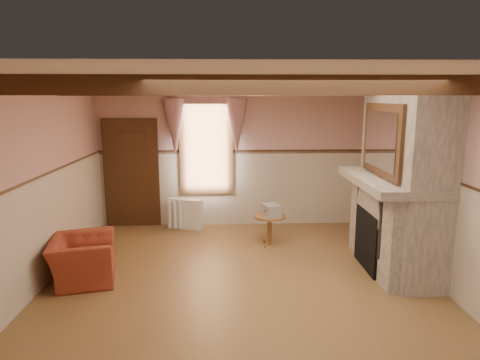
{
  "coord_description": "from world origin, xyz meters",
  "views": [
    {
      "loc": [
        -0.19,
        -5.54,
        2.59
      ],
      "look_at": [
        0.01,
        0.8,
        1.35
      ],
      "focal_mm": 32.0,
      "sensor_mm": 36.0,
      "label": 1
    }
  ],
  "objects_px": {
    "armchair": "(82,259)",
    "radiator": "(185,214)",
    "bowl": "(398,177)",
    "mantel_clock": "(374,162)",
    "oil_lamp": "(382,163)",
    "side_table": "(269,230)"
  },
  "relations": [
    {
      "from": "armchair",
      "to": "radiator",
      "type": "xyz_separation_m",
      "value": [
        1.23,
        2.43,
        -0.02
      ]
    },
    {
      "from": "armchair",
      "to": "bowl",
      "type": "height_order",
      "value": "bowl"
    },
    {
      "from": "radiator",
      "to": "mantel_clock",
      "type": "bearing_deg",
      "value": -3.53
    },
    {
      "from": "radiator",
      "to": "armchair",
      "type": "bearing_deg",
      "value": -98.04
    },
    {
      "from": "armchair",
      "to": "oil_lamp",
      "type": "distance_m",
      "value": 4.72
    },
    {
      "from": "armchair",
      "to": "side_table",
      "type": "xyz_separation_m",
      "value": [
        2.8,
        1.4,
        -0.04
      ]
    },
    {
      "from": "side_table",
      "to": "bowl",
      "type": "distance_m",
      "value": 2.44
    },
    {
      "from": "oil_lamp",
      "to": "armchair",
      "type": "bearing_deg",
      "value": -170.49
    },
    {
      "from": "armchair",
      "to": "mantel_clock",
      "type": "xyz_separation_m",
      "value": [
        4.49,
        1.1,
        1.2
      ]
    },
    {
      "from": "mantel_clock",
      "to": "oil_lamp",
      "type": "bearing_deg",
      "value": -90.0
    },
    {
      "from": "armchair",
      "to": "oil_lamp",
      "type": "height_order",
      "value": "oil_lamp"
    },
    {
      "from": "armchair",
      "to": "mantel_clock",
      "type": "distance_m",
      "value": 4.78
    },
    {
      "from": "armchair",
      "to": "radiator",
      "type": "distance_m",
      "value": 2.73
    },
    {
      "from": "side_table",
      "to": "radiator",
      "type": "relative_size",
      "value": 0.8
    },
    {
      "from": "bowl",
      "to": "side_table",
      "type": "bearing_deg",
      "value": 142.55
    },
    {
      "from": "mantel_clock",
      "to": "radiator",
      "type": "bearing_deg",
      "value": 157.78
    },
    {
      "from": "armchair",
      "to": "radiator",
      "type": "height_order",
      "value": "armchair"
    },
    {
      "from": "armchair",
      "to": "bowl",
      "type": "distance_m",
      "value": 4.64
    },
    {
      "from": "bowl",
      "to": "mantel_clock",
      "type": "relative_size",
      "value": 1.41
    },
    {
      "from": "armchair",
      "to": "bowl",
      "type": "xyz_separation_m",
      "value": [
        4.49,
        0.1,
        1.15
      ]
    },
    {
      "from": "side_table",
      "to": "radiator",
      "type": "distance_m",
      "value": 1.89
    },
    {
      "from": "radiator",
      "to": "mantel_clock",
      "type": "distance_m",
      "value": 3.74
    }
  ]
}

